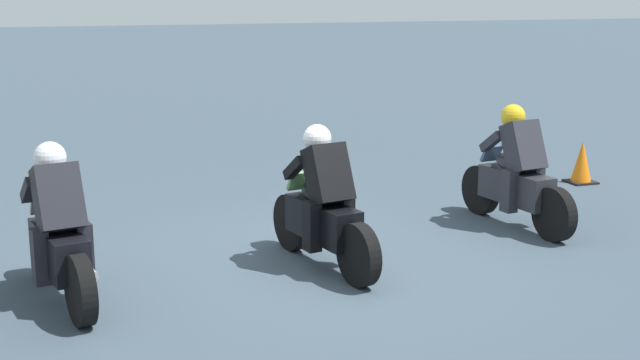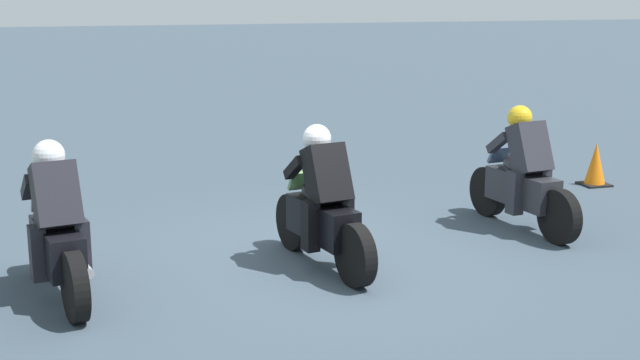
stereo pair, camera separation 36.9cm
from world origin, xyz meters
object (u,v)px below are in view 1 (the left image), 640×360
Objects in this scene: rider_lane_a at (517,177)px; rider_lane_b at (323,210)px; traffic_cone at (582,163)px; rider_lane_c at (59,237)px.

rider_lane_b is at bearing 96.75° from rider_lane_a.
traffic_cone is at bearing -58.98° from rider_lane_a.
rider_lane_a is 2.85m from rider_lane_b.
rider_lane_c is at bearing 109.01° from traffic_cone.
rider_lane_a is at bearing 128.50° from traffic_cone.
rider_lane_b reaches higher than traffic_cone.
rider_lane_a is 1.01× the size of rider_lane_c.
traffic_cone is (2.65, -7.69, -0.32)m from rider_lane_c.
traffic_cone is at bearing -81.97° from rider_lane_c.
rider_lane_b is at bearing -97.75° from rider_lane_c.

